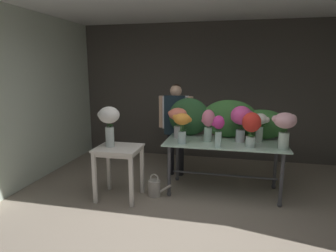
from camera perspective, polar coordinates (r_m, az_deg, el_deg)
The scene contains 18 objects.
ground_plane at distance 4.84m, azimuth 5.84°, elevation -11.43°, with size 7.10×7.10×0.00m, color gray.
wall_back at distance 6.08m, azimuth 7.99°, elevation 6.68°, with size 5.46×0.12×2.77m, color #4C4742.
wall_left at distance 5.52m, azimuth -23.40°, elevation 5.39°, with size 0.12×3.33×2.77m, color silver.
ceiling_slab at distance 4.57m, azimuth 6.62°, elevation 23.43°, with size 5.58×3.33×0.12m, color silver.
display_table_glass at distance 4.41m, azimuth 11.08°, elevation -4.71°, with size 1.76×0.83×0.80m.
side_table_white at distance 4.21m, azimuth -9.70°, elevation -5.67°, with size 0.62×0.55×0.77m.
florist at distance 4.98m, azimuth 1.52°, elevation 1.18°, with size 0.60×0.24×1.60m.
foliage_backdrop at distance 4.61m, azimuth 11.37°, elevation 1.22°, with size 1.83×0.32×0.61m.
vase_coral_anemones at distance 4.46m, azimuth 1.93°, elevation 1.66°, with size 0.30×0.28×0.47m.
vase_rosy_roses at distance 4.30m, azimuth 7.93°, elevation 0.52°, with size 0.20×0.19×0.48m.
vase_ivory_hydrangea at distance 4.44m, azimuth 17.70°, elevation 0.38°, with size 0.24×0.21×0.42m.
vase_scarlet_dahlias at distance 4.09m, azimuth 16.16°, elevation 0.07°, with size 0.25×0.25×0.49m.
vase_sunset_snapdragons at distance 4.13m, azimuth 2.79°, elevation 0.46°, with size 0.28×0.24×0.44m.
vase_blush_peonies at distance 4.13m, azimuth 22.05°, elevation 0.11°, with size 0.32×0.29×0.50m.
vase_magenta_lilies at distance 4.02m, azimuth 9.90°, elevation -0.50°, with size 0.18×0.16×0.44m.
vase_fuchsia_tulips at distance 4.35m, azimuth 14.24°, elevation 1.45°, with size 0.32×0.30×0.53m.
vase_white_roses_tall at distance 4.14m, azimuth -11.58°, elevation 1.15°, with size 0.32×0.29×0.57m.
watering_can at distance 4.39m, azimuth -2.65°, elevation -12.07°, with size 0.35×0.18×0.34m.
Camera 1 is at (0.51, -2.83, 1.87)m, focal length 30.93 mm.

